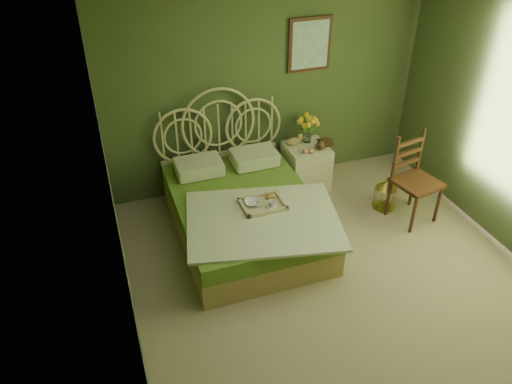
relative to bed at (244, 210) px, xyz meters
name	(u,v)px	position (x,y,z in m)	size (l,w,h in m)	color
floor	(343,290)	(0.64, -1.22, -0.30)	(4.50, 4.50, 0.00)	tan
ceiling	(379,24)	(0.64, -1.22, 2.30)	(4.50, 4.50, 0.00)	silver
wall_back	(267,85)	(0.64, 1.03, 1.00)	(4.00, 4.00, 0.00)	#4C5B30
wall_left	(119,227)	(-1.36, -1.22, 1.00)	(4.50, 4.50, 0.00)	#4C5B30
wall_art	(310,45)	(1.17, 1.00, 1.45)	(0.54, 0.04, 0.64)	#391E0F
bed	(244,210)	(0.00, 0.00, 0.00)	(1.75, 2.22, 1.37)	tan
nightstand	(306,161)	(1.07, 0.70, 0.05)	(0.51, 0.51, 1.00)	#F2EEC5
chair	(414,173)	(1.95, -0.31, 0.28)	(0.55, 0.55, 1.05)	#391E0F
birdcage	(385,195)	(1.76, -0.11, -0.11)	(0.25, 0.25, 0.39)	#B09938
book_lower	(320,143)	(1.25, 0.70, 0.27)	(0.15, 0.20, 0.02)	#381E0F
book_upper	(320,142)	(1.25, 0.70, 0.29)	(0.15, 0.21, 0.02)	#472819
cereal_bowl	(252,203)	(0.02, -0.23, 0.25)	(0.16, 0.16, 0.04)	white
coffee_cup	(272,204)	(0.20, -0.34, 0.27)	(0.08, 0.08, 0.07)	white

